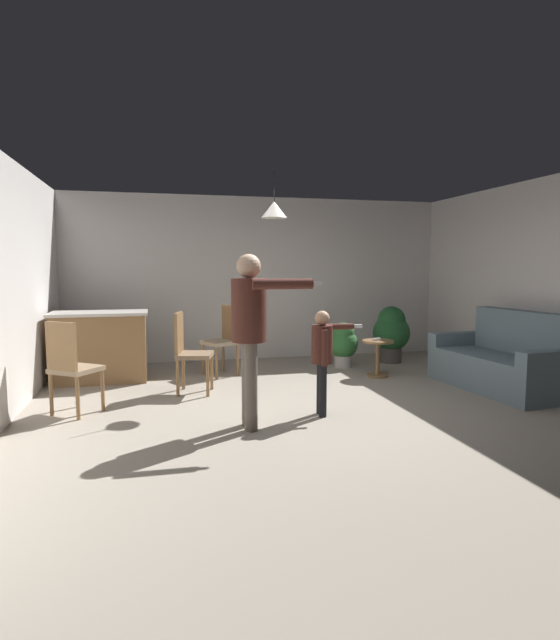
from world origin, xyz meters
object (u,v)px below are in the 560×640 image
at_px(dining_chair_centre_back, 71,364).
at_px(potted_plant_by_wall, 343,343).
at_px(potted_plant_corner, 391,332).
at_px(kitchen_counter, 100,346).
at_px(person_child, 323,351).
at_px(dining_chair_near_wall, 189,349).
at_px(person_adult, 250,321).
at_px(couch_floral, 502,363).
at_px(side_table_by_couch, 378,354).
at_px(dining_chair_by_counter, 224,337).
at_px(spare_remote_on_table, 377,339).

relative_size(dining_chair_centre_back, potted_plant_by_wall, 1.43).
bearing_deg(potted_plant_by_wall, potted_plant_corner, 12.49).
xyz_separation_m(kitchen_counter, dining_chair_centre_back, (-0.13, -1.61, 0.07)).
height_order(person_child, dining_chair_centre_back, person_child).
bearing_deg(dining_chair_near_wall, person_adult, 31.71).
relative_size(couch_floral, side_table_by_couch, 3.58).
height_order(dining_chair_by_counter, potted_plant_corner, dining_chair_by_counter).
bearing_deg(side_table_by_couch, dining_chair_near_wall, -173.28).
xyz_separation_m(person_adult, potted_plant_by_wall, (1.92, 2.59, -0.66)).
height_order(person_adult, dining_chair_by_counter, person_adult).
bearing_deg(dining_chair_by_counter, side_table_by_couch, -134.48).
xyz_separation_m(person_adult, person_child, (0.81, 0.24, -0.35)).
xyz_separation_m(side_table_by_couch, potted_plant_corner, (0.66, 0.95, 0.18)).
bearing_deg(kitchen_counter, potted_plant_corner, 4.11).
bearing_deg(dining_chair_centre_back, dining_chair_by_counter, 78.21).
bearing_deg(dining_chair_centre_back, dining_chair_near_wall, 64.35).
relative_size(potted_plant_by_wall, spare_remote_on_table, 5.37).
distance_m(person_child, dining_chair_by_counter, 2.38).
bearing_deg(potted_plant_by_wall, dining_chair_centre_back, -154.73).
height_order(couch_floral, spare_remote_on_table, couch_floral).
xyz_separation_m(side_table_by_couch, person_child, (-1.36, -1.60, 0.36)).
xyz_separation_m(person_child, dining_chair_near_wall, (-1.30, 1.29, -0.14)).
xyz_separation_m(couch_floral, potted_plant_by_wall, (-1.46, 1.80, 0.05)).
height_order(person_adult, person_child, person_adult).
bearing_deg(dining_chair_by_counter, dining_chair_centre_back, 104.76).
bearing_deg(potted_plant_by_wall, person_adult, -126.59).
height_order(kitchen_counter, spare_remote_on_table, kitchen_counter).
bearing_deg(dining_chair_by_counter, person_adult, 151.25).
xyz_separation_m(person_child, dining_chair_centre_back, (-2.56, 0.62, -0.14)).
relative_size(dining_chair_centre_back, spare_remote_on_table, 7.69).
distance_m(kitchen_counter, person_adult, 3.01).
xyz_separation_m(dining_chair_centre_back, potted_plant_by_wall, (3.68, 1.73, -0.16)).
relative_size(couch_floral, dining_chair_by_counter, 1.86).
relative_size(couch_floral, spare_remote_on_table, 14.34).
xyz_separation_m(person_child, spare_remote_on_table, (1.32, 1.59, -0.15)).
relative_size(side_table_by_couch, person_child, 0.47).
bearing_deg(dining_chair_by_counter, couch_floral, -144.41).
relative_size(dining_chair_near_wall, dining_chair_centre_back, 1.00).
distance_m(side_table_by_couch, dining_chair_centre_back, 4.04).
relative_size(person_child, potted_plant_by_wall, 1.58).
xyz_separation_m(couch_floral, dining_chair_centre_back, (-5.14, 0.07, 0.21)).
xyz_separation_m(side_table_by_couch, dining_chair_centre_back, (-3.91, -0.98, 0.22)).
xyz_separation_m(dining_chair_by_counter, dining_chair_near_wall, (-0.56, -0.96, 0.00)).
relative_size(side_table_by_couch, person_adult, 0.31).
xyz_separation_m(person_adult, potted_plant_corner, (2.83, 2.79, -0.54)).
height_order(person_adult, spare_remote_on_table, person_adult).
distance_m(person_child, potted_plant_by_wall, 2.62).
xyz_separation_m(kitchen_counter, person_adult, (1.62, -2.47, 0.56)).
relative_size(person_child, potted_plant_corner, 1.21).
height_order(dining_chair_centre_back, potted_plant_by_wall, dining_chair_centre_back).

